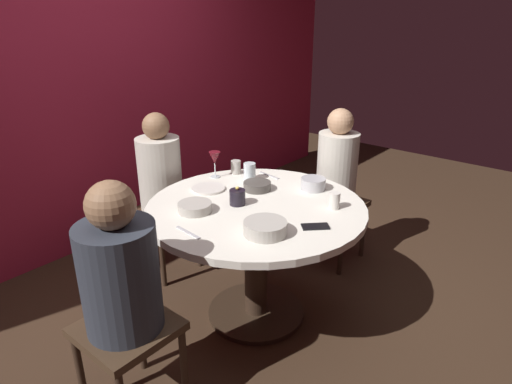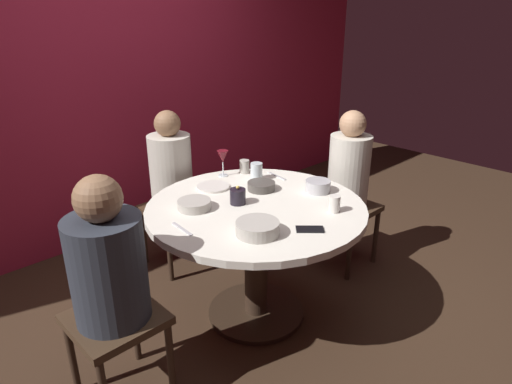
{
  "view_description": "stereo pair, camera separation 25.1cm",
  "coord_description": "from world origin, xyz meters",
  "views": [
    {
      "loc": [
        -1.79,
        -1.49,
        1.78
      ],
      "look_at": [
        0.0,
        0.0,
        0.83
      ],
      "focal_mm": 31.24,
      "sensor_mm": 36.0,
      "label": 1
    },
    {
      "loc": [
        -1.62,
        -1.67,
        1.78
      ],
      "look_at": [
        0.0,
        0.0,
        0.83
      ],
      "focal_mm": 31.24,
      "sensor_mm": 36.0,
      "label": 2
    }
  ],
  "objects": [
    {
      "name": "wine_glass",
      "position": [
        0.18,
        0.5,
        0.88
      ],
      "size": [
        0.08,
        0.08,
        0.18
      ],
      "color": "silver",
      "rests_on": "dining_table"
    },
    {
      "name": "seated_diner_back",
      "position": [
        0.0,
        0.86,
        0.72
      ],
      "size": [
        0.4,
        0.4,
        1.17
      ],
      "rotation": [
        0.0,
        0.0,
        4.71
      ],
      "color": "#3F2D1E",
      "rests_on": "ground"
    },
    {
      "name": "bowl_small_white",
      "position": [
        0.19,
        0.14,
        0.78
      ],
      "size": [
        0.17,
        0.17,
        0.05
      ],
      "primitive_type": "cylinder",
      "color": "#4C4742",
      "rests_on": "dining_table"
    },
    {
      "name": "seated_diner_left",
      "position": [
        -0.91,
        0.0,
        0.72
      ],
      "size": [
        0.4,
        0.4,
        1.16
      ],
      "rotation": [
        0.0,
        0.0,
        6.28
      ],
      "color": "#3F2D1E",
      "rests_on": "ground"
    },
    {
      "name": "cup_by_left_diner",
      "position": [
        0.32,
        0.45,
        0.8
      ],
      "size": [
        0.07,
        0.07,
        0.09
      ],
      "primitive_type": "cylinder",
      "color": "#B2ADA3",
      "rests_on": "dining_table"
    },
    {
      "name": "cup_near_candle",
      "position": [
        0.25,
        -0.37,
        0.8
      ],
      "size": [
        0.06,
        0.06,
        0.09
      ],
      "primitive_type": "cylinder",
      "color": "silver",
      "rests_on": "dining_table"
    },
    {
      "name": "dinner_plate",
      "position": [
        -0.01,
        0.38,
        0.76
      ],
      "size": [
        0.21,
        0.21,
        0.01
      ],
      "primitive_type": "cylinder",
      "color": "silver",
      "rests_on": "dining_table"
    },
    {
      "name": "bowl_serving_large",
      "position": [
        0.41,
        -0.12,
        0.79
      ],
      "size": [
        0.15,
        0.15,
        0.07
      ],
      "primitive_type": "cylinder",
      "color": "#B7B7BC",
      "rests_on": "dining_table"
    },
    {
      "name": "candle_holder",
      "position": [
        -0.06,
        0.09,
        0.8
      ],
      "size": [
        0.09,
        0.09,
        0.11
      ],
      "color": "black",
      "rests_on": "dining_table"
    },
    {
      "name": "knife_near_plate",
      "position": [
        -0.48,
        0.04,
        0.76
      ],
      "size": [
        0.03,
        0.18,
        0.01
      ],
      "primitive_type": "cube",
      "rotation": [
        0.0,
        0.0,
        -0.09
      ],
      "color": "#B7B7BC",
      "rests_on": "dining_table"
    },
    {
      "name": "cell_phone",
      "position": [
        -0.02,
        -0.41,
        0.76
      ],
      "size": [
        0.15,
        0.15,
        0.01
      ],
      "primitive_type": "cube",
      "rotation": [
        0.0,
        0.0,
        3.93
      ],
      "color": "black",
      "rests_on": "dining_table"
    },
    {
      "name": "cup_by_right_diner",
      "position": [
        0.29,
        0.3,
        0.81
      ],
      "size": [
        0.08,
        0.08,
        0.11
      ],
      "primitive_type": "cylinder",
      "color": "silver",
      "rests_on": "dining_table"
    },
    {
      "name": "fork_near_plate",
      "position": [
        0.43,
        0.24,
        0.76
      ],
      "size": [
        0.04,
        0.18,
        0.01
      ],
      "primitive_type": "cube",
      "rotation": [
        0.0,
        0.0,
        -0.15
      ],
      "color": "#B7B7BC",
      "rests_on": "dining_table"
    },
    {
      "name": "back_wall",
      "position": [
        0.0,
        1.65,
        1.3
      ],
      "size": [
        6.0,
        0.1,
        2.6
      ],
      "primitive_type": "cube",
      "color": "maroon",
      "rests_on": "ground"
    },
    {
      "name": "seated_diner_right",
      "position": [
        0.91,
        0.0,
        0.72
      ],
      "size": [
        0.4,
        0.4,
        1.16
      ],
      "rotation": [
        0.0,
        0.0,
        3.14
      ],
      "color": "#3F2D1E",
      "rests_on": "ground"
    },
    {
      "name": "bowl_sauce_side",
      "position": [
        -0.24,
        -0.26,
        0.79
      ],
      "size": [
        0.22,
        0.22,
        0.07
      ],
      "primitive_type": "cylinder",
      "color": "#B2ADA3",
      "rests_on": "dining_table"
    },
    {
      "name": "dining_table",
      "position": [
        0.0,
        0.0,
        0.59
      ],
      "size": [
        1.26,
        1.26,
        0.75
      ],
      "color": "silver",
      "rests_on": "ground"
    },
    {
      "name": "bowl_salad_center",
      "position": [
        -0.28,
        0.2,
        0.78
      ],
      "size": [
        0.19,
        0.19,
        0.05
      ],
      "primitive_type": "cylinder",
      "color": "#B2ADA3",
      "rests_on": "dining_table"
    },
    {
      "name": "ground_plane",
      "position": [
        0.0,
        0.0,
        0.0
      ],
      "size": [
        8.0,
        8.0,
        0.0
      ],
      "primitive_type": "plane",
      "color": "#382619"
    }
  ]
}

